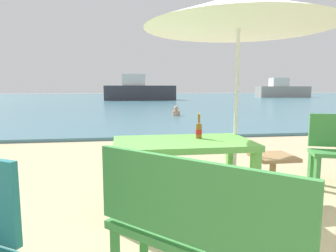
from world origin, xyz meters
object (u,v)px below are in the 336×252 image
(patio_umbrella, at_px, (239,12))
(boat_sailboat, at_px, (282,90))
(side_table_wood, at_px, (273,171))
(swimmer_person, at_px, (176,112))
(picnic_table_green, at_px, (183,151))
(beer_bottle_amber, at_px, (199,130))
(bench_green_left, at_px, (197,230))
(boat_tanker, at_px, (139,91))

(patio_umbrella, height_order, boat_sailboat, boat_sailboat)
(side_table_wood, bearing_deg, swimmer_person, 86.52)
(picnic_table_green, xyz_separation_m, side_table_wood, (1.07, 0.13, -0.30))
(swimmer_person, bearing_deg, patio_umbrella, -95.92)
(boat_sailboat, bearing_deg, patio_umbrella, -120.19)
(picnic_table_green, distance_m, patio_umbrella, 1.64)
(beer_bottle_amber, height_order, bench_green_left, beer_bottle_amber)
(patio_umbrella, bearing_deg, swimmer_person, 84.08)
(picnic_table_green, bearing_deg, swimmer_person, 80.29)
(patio_umbrella, bearing_deg, boat_sailboat, 59.81)
(patio_umbrella, distance_m, boat_tanker, 24.89)
(bench_green_left, height_order, swimmer_person, bench_green_left)
(side_table_wood, xyz_separation_m, bench_green_left, (-1.28, -1.60, 0.19))
(picnic_table_green, bearing_deg, boat_sailboat, 59.10)
(picnic_table_green, xyz_separation_m, boat_sailboat, (18.22, 30.44, 0.25))
(patio_umbrella, relative_size, swimmer_person, 5.61)
(side_table_wood, relative_size, swimmer_person, 1.32)
(bench_green_left, xyz_separation_m, swimmer_person, (1.86, 11.08, -0.30))
(patio_umbrella, distance_m, bench_green_left, 2.53)
(side_table_wood, bearing_deg, beer_bottle_amber, -178.43)
(patio_umbrella, distance_m, boat_sailboat, 34.90)
(bench_green_left, xyz_separation_m, boat_tanker, (1.11, 26.63, 0.40))
(picnic_table_green, height_order, beer_bottle_amber, beer_bottle_amber)
(beer_bottle_amber, xyz_separation_m, bench_green_left, (-0.41, -1.58, -0.31))
(side_table_wood, distance_m, boat_sailboat, 34.83)
(beer_bottle_amber, distance_m, boat_tanker, 25.06)
(picnic_table_green, height_order, side_table_wood, picnic_table_green)
(swimmer_person, xyz_separation_m, boat_tanker, (-0.75, 15.55, 0.70))
(side_table_wood, xyz_separation_m, boat_tanker, (-0.17, 25.03, 0.58))
(swimmer_person, bearing_deg, side_table_wood, -93.48)
(side_table_wood, bearing_deg, boat_tanker, 90.40)
(beer_bottle_amber, xyz_separation_m, boat_sailboat, (18.02, 30.34, 0.05))
(side_table_wood, relative_size, boat_tanker, 0.08)
(boat_sailboat, height_order, boat_tanker, boat_tanker)
(patio_umbrella, relative_size, side_table_wood, 4.26)
(swimmer_person, relative_size, boat_tanker, 0.06)
(beer_bottle_amber, bearing_deg, bench_green_left, -104.64)
(patio_umbrella, relative_size, bench_green_left, 2.06)
(picnic_table_green, bearing_deg, beer_bottle_amber, 27.98)
(beer_bottle_amber, relative_size, boat_sailboat, 0.04)
(beer_bottle_amber, xyz_separation_m, patio_umbrella, (0.48, 0.19, 1.26))
(beer_bottle_amber, distance_m, boat_sailboat, 35.29)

